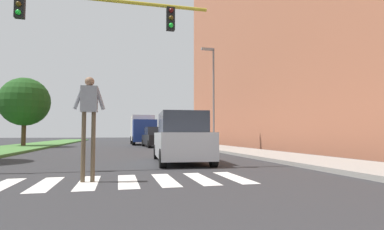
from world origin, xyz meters
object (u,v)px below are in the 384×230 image
street_lamp_right (212,88)px  sedan_midblock (155,138)px  traffic_light_gantry (17,29)px  suv_crossing (181,139)px  tree_far (25,102)px  pedestrian_performer (89,112)px  truck_box_delivery (143,129)px

street_lamp_right → sedan_midblock: street_lamp_right is taller
traffic_light_gantry → suv_crossing: 6.69m
tree_far → street_lamp_right: bearing=-25.2°
pedestrian_performer → traffic_light_gantry: bearing=132.6°
traffic_light_gantry → truck_box_delivery: 23.51m
street_lamp_right → sedan_midblock: bearing=129.0°
truck_box_delivery → suv_crossing: bearing=-90.4°
street_lamp_right → truck_box_delivery: (-4.31, 11.12, -2.96)m
tree_far → traffic_light_gantry: (4.77, -18.47, 0.47)m
suv_crossing → sedan_midblock: 14.53m
pedestrian_performer → sedan_midblock: 19.17m
tree_far → suv_crossing: (10.28, -16.81, -2.96)m
pedestrian_performer → truck_box_delivery: (3.25, 25.25, -0.03)m
tree_far → sedan_midblock: size_ratio=1.25×
traffic_light_gantry → truck_box_delivery: (5.63, 22.67, -2.72)m
street_lamp_right → suv_crossing: (-4.44, -9.89, -3.66)m
sedan_midblock → truck_box_delivery: bearing=94.9°
suv_crossing → truck_box_delivery: truck_box_delivery is taller
street_lamp_right → pedestrian_performer: (-7.56, -14.14, -2.93)m
traffic_light_gantry → truck_box_delivery: size_ratio=1.40×
sedan_midblock → truck_box_delivery: truck_box_delivery is taller
street_lamp_right → truck_box_delivery: 12.28m
street_lamp_right → traffic_light_gantry: bearing=-130.7°
tree_far → truck_box_delivery: tree_far is taller
traffic_light_gantry → suv_crossing: traffic_light_gantry is taller
suv_crossing → street_lamp_right: bearing=65.8°
tree_far → pedestrian_performer: bearing=-71.2°
traffic_light_gantry → truck_box_delivery: traffic_light_gantry is taller
pedestrian_performer → truck_box_delivery: bearing=82.7°
traffic_light_gantry → sedan_midblock: traffic_light_gantry is taller
pedestrian_performer → sedan_midblock: bearing=78.5°
street_lamp_right → truck_box_delivery: size_ratio=1.21×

